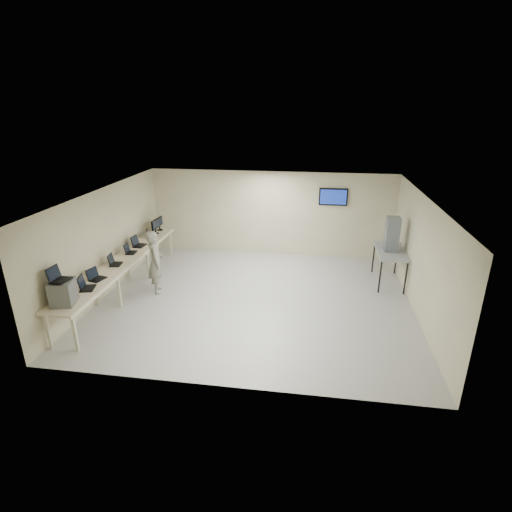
# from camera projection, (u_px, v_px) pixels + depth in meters

# --- Properties ---
(room) EXTENTS (8.01, 7.01, 2.81)m
(room) POSITION_uv_depth(u_px,v_px,m) (256.00, 248.00, 10.04)
(room) COLOR #A0A19B
(room) RESTS_ON ground
(workbench) EXTENTS (0.76, 6.00, 0.90)m
(workbench) POSITION_uv_depth(u_px,v_px,m) (123.00, 263.00, 10.70)
(workbench) COLOR beige
(workbench) RESTS_ON ground
(equipment_box) EXTENTS (0.54, 0.59, 0.52)m
(equipment_box) POSITION_uv_depth(u_px,v_px,m) (63.00, 292.00, 8.28)
(equipment_box) COLOR slate
(equipment_box) RESTS_ON workbench
(laptop_on_box) EXTENTS (0.35, 0.41, 0.31)m
(laptop_on_box) POSITION_uv_depth(u_px,v_px,m) (58.00, 277.00, 8.17)
(laptop_on_box) COLOR black
(laptop_on_box) RESTS_ON equipment_box
(laptop_0) EXTENTS (0.41, 0.45, 0.30)m
(laptop_0) POSITION_uv_depth(u_px,v_px,m) (85.00, 285.00, 9.01)
(laptop_0) COLOR black
(laptop_0) RESTS_ON workbench
(laptop_1) EXTENTS (0.38, 0.42, 0.28)m
(laptop_1) POSITION_uv_depth(u_px,v_px,m) (95.00, 277.00, 9.49)
(laptop_1) COLOR black
(laptop_1) RESTS_ON workbench
(laptop_2) EXTENTS (0.34, 0.39, 0.28)m
(laptop_2) POSITION_uv_depth(u_px,v_px,m) (114.00, 262.00, 10.36)
(laptop_2) COLOR black
(laptop_2) RESTS_ON workbench
(laptop_3) EXTENTS (0.31, 0.37, 0.27)m
(laptop_3) POSITION_uv_depth(u_px,v_px,m) (129.00, 251.00, 11.17)
(laptop_3) COLOR black
(laptop_3) RESTS_ON workbench
(laptop_4) EXTENTS (0.35, 0.41, 0.31)m
(laptop_4) POSITION_uv_depth(u_px,v_px,m) (138.00, 243.00, 11.72)
(laptop_4) COLOR black
(laptop_4) RESTS_ON workbench
(laptop_5) EXTENTS (0.37, 0.40, 0.27)m
(laptop_5) POSITION_uv_depth(u_px,v_px,m) (150.00, 235.00, 12.46)
(laptop_5) COLOR black
(laptop_5) RESTS_ON workbench
(monitor_near) EXTENTS (0.21, 0.46, 0.46)m
(monitor_near) POSITION_uv_depth(u_px,v_px,m) (155.00, 225.00, 12.76)
(monitor_near) COLOR black
(monitor_near) RESTS_ON workbench
(monitor_far) EXTENTS (0.19, 0.44, 0.43)m
(monitor_far) POSITION_uv_depth(u_px,v_px,m) (159.00, 222.00, 13.12)
(monitor_far) COLOR black
(monitor_far) RESTS_ON workbench
(soldier) EXTENTS (0.64, 0.75, 1.73)m
(soldier) POSITION_uv_depth(u_px,v_px,m) (156.00, 262.00, 10.63)
(soldier) COLOR gray
(soldier) RESTS_ON ground
(side_table) EXTENTS (0.76, 1.64, 0.98)m
(side_table) POSITION_uv_depth(u_px,v_px,m) (390.00, 253.00, 11.18)
(side_table) COLOR #919399
(side_table) RESTS_ON ground
(storage_bins) EXTENTS (0.36, 0.40, 0.95)m
(storage_bins) POSITION_uv_depth(u_px,v_px,m) (392.00, 234.00, 10.98)
(storage_bins) COLOR gray
(storage_bins) RESTS_ON side_table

